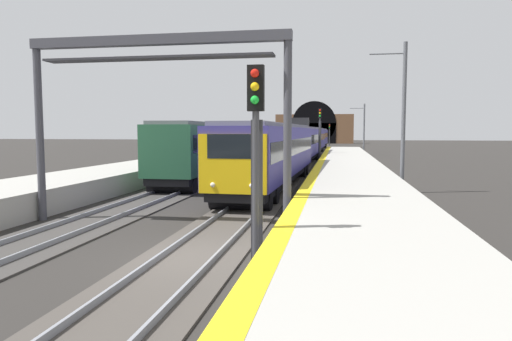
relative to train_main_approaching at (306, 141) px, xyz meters
The scene contains 14 objects.
ground_plane 45.05m from the train_main_approaching, behind, with size 320.00×320.00×0.00m, color #282623.
platform_right 45.26m from the train_main_approaching, behind, with size 112.00×4.54×1.08m, color #9E9B93.
platform_right_edge_strip 45.09m from the train_main_approaching, behind, with size 112.00×0.50×0.01m, color yellow.
track_main_line 45.05m from the train_main_approaching, behind, with size 160.00×2.77×0.21m.
track_adjacent_line 45.34m from the train_main_approaching, behind, with size 160.00×3.03×0.21m.
train_main_approaching is the anchor object (origin of this frame).
train_adjacent_platform 14.21m from the train_main_approaching, 158.97° to the left, with size 41.84×3.18×3.89m.
railway_signal_near 45.95m from the train_main_approaching, behind, with size 0.39×0.38×4.87m.
railway_signal_mid 7.81m from the train_main_approaching, 165.73° to the right, with size 0.39×0.38×5.71m.
railway_signal_far 47.22m from the train_main_approaching, ahead, with size 0.39×0.38×4.90m.
overhead_signal_gantry 41.07m from the train_main_approaching, behind, with size 0.70×9.57×6.71m.
tunnel_portal 69.41m from the train_main_approaching, ahead, with size 2.88×20.77×11.63m.
catenary_mast_near 10.73m from the train_main_approaching, 42.65° to the right, with size 0.22×2.02×7.01m.
catenary_mast_far 31.45m from the train_main_approaching, 166.73° to the right, with size 0.22×1.96×8.07m.
Camera 1 is at (-11.49, -3.78, 3.37)m, focal length 32.44 mm.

